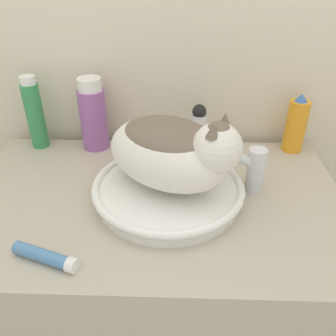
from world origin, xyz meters
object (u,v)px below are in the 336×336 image
at_px(cat, 173,150).
at_px(shampoo_bottle_tall, 35,114).
at_px(mouthwash_bottle, 93,115).
at_px(deodorant_stick, 199,127).
at_px(faucet, 253,168).
at_px(spray_bottle_trigger, 296,125).
at_px(cream_tube, 46,257).

height_order(cat, shampoo_bottle_tall, cat).
xyz_separation_m(mouthwash_bottle, deodorant_stick, (0.32, -0.00, -0.03)).
xyz_separation_m(faucet, spray_bottle_trigger, (0.16, 0.22, 0.01)).
distance_m(shampoo_bottle_tall, cream_tube, 0.52).
bearing_deg(cream_tube, faucet, 30.20).
xyz_separation_m(mouthwash_bottle, cream_tube, (-0.00, -0.48, -0.09)).
distance_m(spray_bottle_trigger, shampoo_bottle_tall, 0.78).
relative_size(cat, shampoo_bottle_tall, 1.66).
xyz_separation_m(deodorant_stick, shampoo_bottle_tall, (-0.49, 0.00, 0.04)).
xyz_separation_m(cat, faucet, (0.20, 0.04, -0.07)).
bearing_deg(spray_bottle_trigger, cat, -143.78).
bearing_deg(spray_bottle_trigger, shampoo_bottle_tall, 180.00).
bearing_deg(shampoo_bottle_tall, cream_tube, -70.09).
bearing_deg(cat, shampoo_bottle_tall, 177.30).
height_order(cat, spray_bottle_trigger, cat).
bearing_deg(deodorant_stick, mouthwash_bottle, 180.00).
bearing_deg(deodorant_stick, spray_bottle_trigger, 0.00).
relative_size(faucet, spray_bottle_trigger, 0.76).
relative_size(spray_bottle_trigger, shampoo_bottle_tall, 0.81).
relative_size(mouthwash_bottle, spray_bottle_trigger, 1.22).
xyz_separation_m(cat, shampoo_bottle_tall, (-0.42, 0.26, -0.03)).
xyz_separation_m(mouthwash_bottle, shampoo_bottle_tall, (-0.18, 0.00, 0.00)).
relative_size(faucet, cream_tube, 0.94).
bearing_deg(mouthwash_bottle, cream_tube, -90.24).
relative_size(faucet, deodorant_stick, 0.96).
xyz_separation_m(faucet, shampoo_bottle_tall, (-0.62, 0.22, 0.04)).
distance_m(spray_bottle_trigger, cream_tube, 0.77).
relative_size(faucet, shampoo_bottle_tall, 0.62).
height_order(shampoo_bottle_tall, cream_tube, shampoo_bottle_tall).
bearing_deg(shampoo_bottle_tall, spray_bottle_trigger, 0.00).
bearing_deg(spray_bottle_trigger, mouthwash_bottle, 180.00).
height_order(faucet, spray_bottle_trigger, spray_bottle_trigger).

